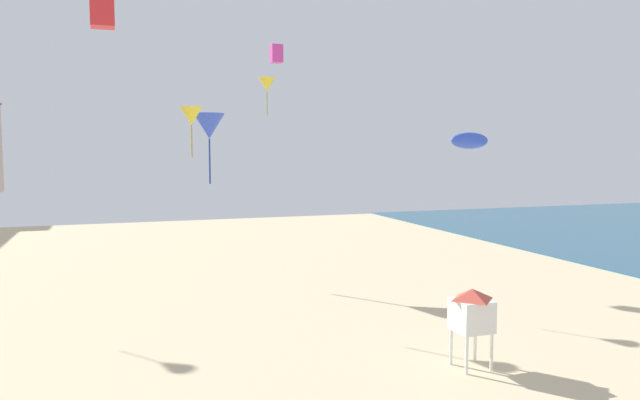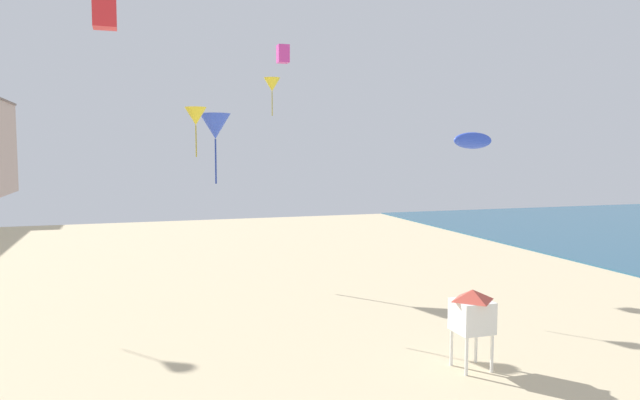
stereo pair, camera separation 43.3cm
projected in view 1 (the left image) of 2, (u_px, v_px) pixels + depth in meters
lifeguard_stand at (472, 311)px, 18.94m from camera, size 1.10×1.10×2.55m
kite_yellow_delta at (191, 116)px, 26.14m from camera, size 0.96×0.96×2.18m
kite_blue_parafoil at (470, 141)px, 23.33m from camera, size 1.65×0.46×0.64m
kite_magenta_box at (276, 54)px, 35.93m from camera, size 0.68×0.68×1.06m
kite_red_box at (102, 9)px, 19.45m from camera, size 0.75×0.75×1.18m
kite_blue_delta at (209, 126)px, 32.56m from camera, size 1.69×1.69×3.83m
kite_yellow_delta_2 at (267, 85)px, 29.85m from camera, size 0.83×0.83×1.88m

